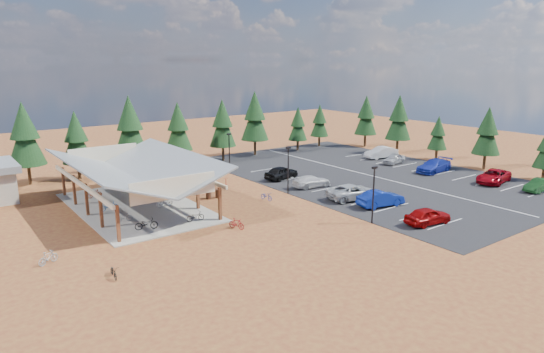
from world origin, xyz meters
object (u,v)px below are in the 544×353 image
object	(u,v)px
car_0	(428,216)
car_9	(381,153)
car_3	(312,181)
car_5	(539,185)
car_1	(381,198)
car_8	(394,159)
bike_6	(143,194)
car_6	(494,176)
bike_3	(95,194)
bike_4	(195,216)
bike_8	(114,272)
lamp_post_1	(288,167)
bike_0	(146,224)
car_7	(434,166)
trash_bin_1	(218,194)
bike_7	(127,186)
bike_14	(266,196)
bike_pavilion	(134,169)
bike_2	(109,206)
bike_5	(165,201)
bike_9	(48,258)
bike_11	(237,224)
lamp_post_2	(229,150)
bike_1	(124,217)
bike_15	(226,183)
car_4	(281,173)
trash_bin_0	(209,195)
car_2	(353,192)
lamp_post_0	(373,191)

from	to	relation	value
car_0	car_9	bearing A→B (deg)	-33.15
car_3	car_5	size ratio (longest dim) A/B	1.09
car_1	car_8	world-z (taller)	car_1
bike_6	car_6	bearing A→B (deg)	-122.73
bike_6	bike_3	bearing A→B (deg)	46.01
bike_4	car_0	distance (m)	20.47
bike_8	car_0	world-z (taller)	car_0
lamp_post_1	car_5	world-z (taller)	lamp_post_1
bike_0	car_7	size ratio (longest dim) A/B	0.34
bike_3	lamp_post_1	bearing A→B (deg)	-120.77
trash_bin_1	car_8	xyz separation A→B (m)	(28.20, 0.35, 0.27)
bike_7	car_6	world-z (taller)	car_6
bike_14	car_6	world-z (taller)	car_6
bike_8	trash_bin_1	bearing A→B (deg)	45.74
car_0	car_1	size ratio (longest dim) A/B	0.91
car_5	bike_pavilion	bearing A→B (deg)	-116.97
trash_bin_1	bike_14	size ratio (longest dim) A/B	0.55
bike_pavilion	car_0	distance (m)	27.61
bike_14	car_8	world-z (taller)	car_8
bike_2	car_8	distance (m)	39.03
bike_5	bike_9	distance (m)	14.48
bike_0	bike_11	distance (m)	7.61
lamp_post_2	bike_0	world-z (taller)	lamp_post_2
lamp_post_1	bike_1	xyz separation A→B (m)	(-17.57, 1.13, -2.43)
bike_4	bike_15	world-z (taller)	bike_15
bike_9	car_4	size ratio (longest dim) A/B	0.34
lamp_post_2	car_1	bearing A→B (deg)	-78.01
bike_3	car_0	distance (m)	33.10
bike_6	car_3	distance (m)	18.42
bike_7	car_7	bearing A→B (deg)	-107.58
trash_bin_0	bike_9	world-z (taller)	bike_9
trash_bin_1	car_4	size ratio (longest dim) A/B	0.19
bike_5	bike_11	distance (m)	9.63
bike_5	bike_0	bearing A→B (deg)	135.12
car_0	bike_1	bearing A→B (deg)	60.48
bike_14	car_2	distance (m)	8.91
car_4	car_9	xyz separation A→B (m)	(19.51, 1.48, 0.05)
bike_6	bike_0	bearing A→B (deg)	153.42
bike_5	bike_15	xyz separation A→B (m)	(8.84, 3.18, -0.12)
lamp_post_2	bike_9	size ratio (longest dim) A/B	3.22
trash_bin_0	car_6	size ratio (longest dim) A/B	0.16
lamp_post_0	bike_3	bearing A→B (deg)	127.61
trash_bin_0	bike_9	distance (m)	18.97
trash_bin_0	bike_3	distance (m)	11.87
bike_4	bike_9	distance (m)	12.80
car_7	car_8	world-z (taller)	car_7
car_1	car_2	bearing A→B (deg)	15.77
lamp_post_2	bike_7	world-z (taller)	lamp_post_2
bike_2	bike_9	bearing A→B (deg)	146.45
car_0	car_9	distance (m)	29.38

